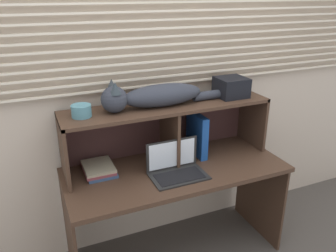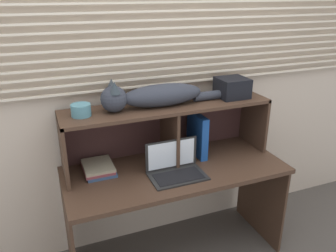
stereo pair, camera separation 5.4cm
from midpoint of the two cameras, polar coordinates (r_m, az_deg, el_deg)
name	(u,v)px [view 2 (the right image)]	position (r m, az deg, el deg)	size (l,w,h in m)	color
back_panel_with_blinds	(156,72)	(2.33, -1.27, 8.95)	(4.40, 0.08, 2.50)	beige
desk	(175,186)	(2.30, 1.93, -9.94)	(1.43, 0.61, 0.70)	#432D21
hutch_shelf_unit	(166,120)	(2.25, 0.42, 1.06)	(1.37, 0.32, 0.39)	#432D21
cat	(153,96)	(2.13, -1.72, 5.10)	(0.90, 0.17, 0.20)	#2E323D
laptop	(175,168)	(2.14, 1.98, -7.03)	(0.35, 0.22, 0.21)	black
binder_upright	(197,135)	(2.36, 5.56, -1.46)	(0.05, 0.24, 0.30)	#194799
book_stack	(99,168)	(2.21, -10.82, -6.93)	(0.19, 0.23, 0.05)	#304B72
small_basket	(81,110)	(2.04, -13.59, 2.59)	(0.12, 0.12, 0.07)	teal
storage_box	(232,88)	(2.38, 11.31, 6.30)	(0.20, 0.19, 0.13)	black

